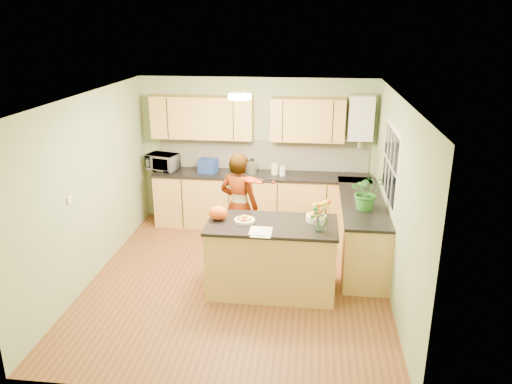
# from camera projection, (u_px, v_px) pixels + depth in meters

# --- Properties ---
(floor) EXTENTS (4.50, 4.50, 0.00)m
(floor) POSITION_uv_depth(u_px,v_px,m) (238.00, 280.00, 6.86)
(floor) COLOR brown
(floor) RESTS_ON ground
(ceiling) EXTENTS (4.00, 4.50, 0.02)m
(ceiling) POSITION_uv_depth(u_px,v_px,m) (236.00, 97.00, 6.05)
(ceiling) COLOR white
(ceiling) RESTS_ON wall_back
(wall_back) EXTENTS (4.00, 0.02, 2.50)m
(wall_back) POSITION_uv_depth(u_px,v_px,m) (257.00, 151.00, 8.57)
(wall_back) COLOR gray
(wall_back) RESTS_ON floor
(wall_front) EXTENTS (4.00, 0.02, 2.50)m
(wall_front) POSITION_uv_depth(u_px,v_px,m) (198.00, 279.00, 4.34)
(wall_front) COLOR gray
(wall_front) RESTS_ON floor
(wall_left) EXTENTS (0.02, 4.50, 2.50)m
(wall_left) POSITION_uv_depth(u_px,v_px,m) (90.00, 188.00, 6.67)
(wall_left) COLOR gray
(wall_left) RESTS_ON floor
(wall_right) EXTENTS (0.02, 4.50, 2.50)m
(wall_right) POSITION_uv_depth(u_px,v_px,m) (395.00, 200.00, 6.23)
(wall_right) COLOR gray
(wall_right) RESTS_ON floor
(back_counter) EXTENTS (3.64, 0.62, 0.94)m
(back_counter) POSITION_uv_depth(u_px,v_px,m) (261.00, 200.00, 8.53)
(back_counter) COLOR tan
(back_counter) RESTS_ON floor
(right_counter) EXTENTS (0.62, 2.24, 0.94)m
(right_counter) POSITION_uv_depth(u_px,v_px,m) (361.00, 230.00, 7.32)
(right_counter) COLOR tan
(right_counter) RESTS_ON floor
(splashback) EXTENTS (3.60, 0.02, 0.52)m
(splashback) POSITION_uv_depth(u_px,v_px,m) (263.00, 155.00, 8.56)
(splashback) COLOR white
(splashback) RESTS_ON back_counter
(upper_cabinets) EXTENTS (3.20, 0.34, 0.70)m
(upper_cabinets) POSITION_uv_depth(u_px,v_px,m) (245.00, 118.00, 8.23)
(upper_cabinets) COLOR tan
(upper_cabinets) RESTS_ON wall_back
(boiler) EXTENTS (0.40, 0.30, 0.86)m
(boiler) POSITION_uv_depth(u_px,v_px,m) (361.00, 118.00, 8.02)
(boiler) COLOR silver
(boiler) RESTS_ON wall_back
(window_right) EXTENTS (0.01, 1.30, 1.05)m
(window_right) POSITION_uv_depth(u_px,v_px,m) (390.00, 164.00, 6.70)
(window_right) COLOR silver
(window_right) RESTS_ON wall_right
(light_switch) EXTENTS (0.02, 0.09, 0.09)m
(light_switch) POSITION_uv_depth(u_px,v_px,m) (69.00, 200.00, 6.09)
(light_switch) COLOR silver
(light_switch) RESTS_ON wall_left
(ceiling_lamp) EXTENTS (0.30, 0.30, 0.07)m
(ceiling_lamp) POSITION_uv_depth(u_px,v_px,m) (240.00, 97.00, 6.34)
(ceiling_lamp) COLOR #FFEABF
(ceiling_lamp) RESTS_ON ceiling
(peninsula_island) EXTENTS (1.66, 0.85, 0.95)m
(peninsula_island) POSITION_uv_depth(u_px,v_px,m) (272.00, 257.00, 6.46)
(peninsula_island) COLOR tan
(peninsula_island) RESTS_ON floor
(fruit_dish) EXTENTS (0.27, 0.27, 0.09)m
(fruit_dish) POSITION_uv_depth(u_px,v_px,m) (245.00, 219.00, 6.33)
(fruit_dish) COLOR beige
(fruit_dish) RESTS_ON peninsula_island
(orange_bowl) EXTENTS (0.26, 0.26, 0.15)m
(orange_bowl) POSITION_uv_depth(u_px,v_px,m) (316.00, 216.00, 6.37)
(orange_bowl) COLOR beige
(orange_bowl) RESTS_ON peninsula_island
(flower_vase) EXTENTS (0.25, 0.25, 0.46)m
(flower_vase) POSITION_uv_depth(u_px,v_px,m) (321.00, 208.00, 5.97)
(flower_vase) COLOR silver
(flower_vase) RESTS_ON peninsula_island
(orange_bag) EXTENTS (0.28, 0.26, 0.18)m
(orange_bag) POSITION_uv_depth(u_px,v_px,m) (218.00, 213.00, 6.40)
(orange_bag) COLOR #E44D12
(orange_bag) RESTS_ON peninsula_island
(papers) EXTENTS (0.24, 0.33, 0.01)m
(papers) POSITION_uv_depth(u_px,v_px,m) (262.00, 232.00, 6.04)
(papers) COLOR silver
(papers) RESTS_ON peninsula_island
(violinist) EXTENTS (0.68, 0.55, 1.63)m
(violinist) POSITION_uv_depth(u_px,v_px,m) (239.00, 207.00, 7.25)
(violinist) COLOR tan
(violinist) RESTS_ON floor
(violin) EXTENTS (0.59, 0.51, 0.15)m
(violin) POSITION_uv_depth(u_px,v_px,m) (251.00, 180.00, 6.87)
(violin) COLOR #4A0904
(violin) RESTS_ON violinist
(microwave) EXTENTS (0.59, 0.47, 0.28)m
(microwave) POSITION_uv_depth(u_px,v_px,m) (163.00, 162.00, 8.54)
(microwave) COLOR silver
(microwave) RESTS_ON back_counter
(blue_box) EXTENTS (0.34, 0.29, 0.24)m
(blue_box) POSITION_uv_depth(u_px,v_px,m) (208.00, 166.00, 8.41)
(blue_box) COLOR navy
(blue_box) RESTS_ON back_counter
(kettle) EXTENTS (0.16, 0.16, 0.31)m
(kettle) POSITION_uv_depth(u_px,v_px,m) (252.00, 166.00, 8.36)
(kettle) COLOR silver
(kettle) RESTS_ON back_counter
(jar_cream) EXTENTS (0.15, 0.15, 0.19)m
(jar_cream) POSITION_uv_depth(u_px,v_px,m) (275.00, 169.00, 8.32)
(jar_cream) COLOR beige
(jar_cream) RESTS_ON back_counter
(jar_white) EXTENTS (0.13, 0.13, 0.16)m
(jar_white) POSITION_uv_depth(u_px,v_px,m) (283.00, 171.00, 8.25)
(jar_white) COLOR silver
(jar_white) RESTS_ON back_counter
(potted_plant) EXTENTS (0.45, 0.39, 0.50)m
(potted_plant) POSITION_uv_depth(u_px,v_px,m) (367.00, 192.00, 6.71)
(potted_plant) COLOR #2A7025
(potted_plant) RESTS_ON right_counter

